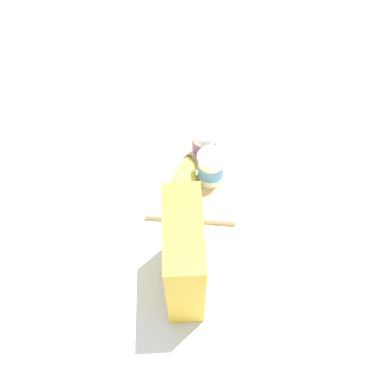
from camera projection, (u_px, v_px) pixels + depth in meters
The scene contains 6 objects.
ground_plane at pixel (195, 173), 1.15m from camera, with size 2.40×2.40×0.00m, color silver.
cutting_board at pixel (195, 171), 1.15m from camera, with size 0.33×0.23×0.02m, color tan.
cereal_box at pixel (186, 257), 0.86m from camera, with size 0.20×0.08×0.26m, color yellow.
yogurt_cup_front at pixel (204, 144), 1.13m from camera, with size 0.07×0.07×0.09m.
yogurt_cup_back at pixel (211, 168), 1.08m from camera, with size 0.07×0.07×0.10m.
banana_bunch at pixel (184, 182), 1.09m from camera, with size 0.19×0.09×0.03m.
Camera 1 is at (0.69, 0.05, 0.92)m, focal length 38.37 mm.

